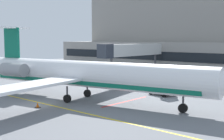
{
  "coord_description": "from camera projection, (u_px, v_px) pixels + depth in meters",
  "views": [
    {
      "loc": [
        27.22,
        -19.15,
        7.06
      ],
      "look_at": [
        0.69,
        10.9,
        3.0
      ],
      "focal_mm": 49.06,
      "sensor_mm": 36.0,
      "label": 1
    }
  ],
  "objects": [
    {
      "name": "safety_cone_bravo",
      "position": [
        38.0,
        105.0,
        31.63
      ],
      "size": [
        0.47,
        0.47,
        0.55
      ],
      "color": "orange",
      "rests_on": "ground"
    },
    {
      "name": "jet_bridge_west",
      "position": [
        131.0,
        50.0,
        61.69
      ],
      "size": [
        2.4,
        19.04,
        6.19
      ],
      "color": "silver",
      "rests_on": "ground"
    },
    {
      "name": "regional_jet",
      "position": [
        84.0,
        74.0,
        35.03
      ],
      "size": [
        35.14,
        28.98,
        8.65
      ],
      "color": "white",
      "rests_on": "ground"
    },
    {
      "name": "pushback_tractor",
      "position": [
        165.0,
        88.0,
        38.23
      ],
      "size": [
        3.67,
        2.74,
        2.18
      ],
      "color": "silver",
      "rests_on": "ground"
    },
    {
      "name": "safety_cone_alpha",
      "position": [
        69.0,
        80.0,
        50.5
      ],
      "size": [
        0.47,
        0.47,
        0.55
      ],
      "color": "orange",
      "rests_on": "ground"
    },
    {
      "name": "ground",
      "position": [
        40.0,
        105.0,
        32.92
      ],
      "size": [
        120.0,
        120.0,
        0.11
      ],
      "color": "slate"
    },
    {
      "name": "terminal_building",
      "position": [
        179.0,
        37.0,
        75.83
      ],
      "size": [
        76.81,
        16.45,
        19.56
      ],
      "color": "gray",
      "rests_on": "ground"
    },
    {
      "name": "baggage_tug",
      "position": [
        160.0,
        82.0,
        44.41
      ],
      "size": [
        3.09,
        4.06,
        1.78
      ],
      "color": "#1E4CB2",
      "rests_on": "ground"
    }
  ]
}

